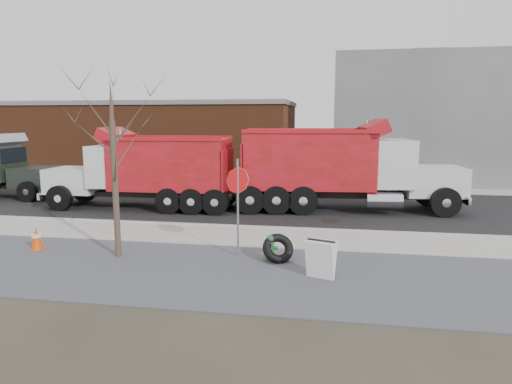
% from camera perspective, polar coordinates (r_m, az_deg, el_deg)
% --- Properties ---
extents(ground, '(120.00, 120.00, 0.00)m').
position_cam_1_polar(ground, '(15.67, -1.86, -5.91)').
color(ground, '#383328').
rests_on(ground, ground).
extents(gravel_verge, '(60.00, 5.00, 0.03)m').
position_cam_1_polar(gravel_verge, '(12.41, -5.14, -9.97)').
color(gravel_verge, slate).
rests_on(gravel_verge, ground).
extents(sidewalk, '(60.00, 2.50, 0.06)m').
position_cam_1_polar(sidewalk, '(15.90, -1.68, -5.57)').
color(sidewalk, '#9E9B93').
rests_on(sidewalk, ground).
extents(curb, '(60.00, 0.15, 0.11)m').
position_cam_1_polar(curb, '(17.13, -0.82, -4.41)').
color(curb, '#9E9B93').
rests_on(curb, ground).
extents(road, '(60.00, 9.40, 0.02)m').
position_cam_1_polar(road, '(21.73, 1.46, -1.62)').
color(road, black).
rests_on(road, ground).
extents(far_sidewalk, '(60.00, 2.00, 0.06)m').
position_cam_1_polar(far_sidewalk, '(27.30, 3.18, 0.63)').
color(far_sidewalk, '#9E9B93').
rests_on(far_sidewalk, ground).
extents(building_grey, '(12.00, 10.00, 8.00)m').
position_cam_1_polar(building_grey, '(33.36, 20.20, 8.48)').
color(building_grey, gray).
rests_on(building_grey, ground).
extents(building_brick, '(20.20, 8.20, 5.30)m').
position_cam_1_polar(building_brick, '(34.42, -12.68, 6.58)').
color(building_brick, brown).
rests_on(building_brick, ground).
extents(bare_tree, '(3.20, 3.20, 5.20)m').
position_cam_1_polar(bare_tree, '(13.75, -17.42, 5.50)').
color(bare_tree, '#382D23').
rests_on(bare_tree, ground).
extents(fire_hydrant, '(0.44, 0.43, 0.77)m').
position_cam_1_polar(fire_hydrant, '(13.25, 1.80, -7.15)').
color(fire_hydrant, '#266530').
rests_on(fire_hydrant, ground).
extents(truck_tire, '(1.11, 1.01, 0.88)m').
position_cam_1_polar(truck_tire, '(13.16, 2.77, -7.06)').
color(truck_tire, black).
rests_on(truck_tire, ground).
extents(stop_sign, '(0.57, 0.60, 2.92)m').
position_cam_1_polar(stop_sign, '(13.31, -2.30, 0.11)').
color(stop_sign, gray).
rests_on(stop_sign, ground).
extents(sandwich_board, '(0.85, 0.68, 1.02)m').
position_cam_1_polar(sandwich_board, '(11.84, 8.09, -8.30)').
color(sandwich_board, white).
rests_on(sandwich_board, ground).
extents(traffic_cone_near, '(0.39, 0.39, 0.75)m').
position_cam_1_polar(traffic_cone_near, '(15.86, -25.75, -5.26)').
color(traffic_cone_near, '#E44607').
rests_on(traffic_cone_near, ground).
extents(dump_truck_red_a, '(10.15, 3.58, 4.01)m').
position_cam_1_polar(dump_truck_red_a, '(20.55, 10.32, 3.32)').
color(dump_truck_red_a, black).
rests_on(dump_truck_red_a, ground).
extents(dump_truck_red_b, '(8.64, 2.73, 3.63)m').
position_cam_1_polar(dump_truck_red_b, '(21.22, -13.39, 2.89)').
color(dump_truck_red_b, black).
rests_on(dump_truck_red_b, ground).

